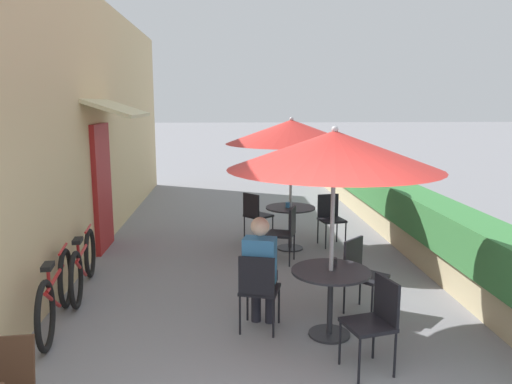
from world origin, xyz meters
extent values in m
cube|color=#D6B784|center=(-2.55, 6.05, 2.10)|extent=(0.24, 12.10, 4.20)
cube|color=maroon|center=(-2.39, 5.44, 1.05)|extent=(0.08, 0.96, 2.10)
cube|color=beige|center=(-2.08, 5.44, 2.35)|extent=(0.78, 1.80, 0.30)
cube|color=tan|center=(2.75, 5.95, 0.23)|extent=(0.44, 11.10, 0.45)
cube|color=#387A3D|center=(2.75, 5.95, 0.73)|extent=(0.60, 10.54, 0.56)
cylinder|color=#28282D|center=(0.75, 2.04, 0.01)|extent=(0.44, 0.44, 0.02)
cylinder|color=#28282D|center=(0.75, 2.04, 0.36)|extent=(0.06, 0.06, 0.70)
cylinder|color=#28282D|center=(0.75, 2.04, 0.71)|extent=(0.83, 0.83, 0.02)
cylinder|color=#B7B7BC|center=(0.75, 2.04, 1.06)|extent=(0.04, 0.04, 2.12)
cone|color=red|center=(0.75, 2.04, 1.97)|extent=(2.15, 2.15, 0.39)
sphere|color=#B7B7BC|center=(0.75, 2.04, 2.18)|extent=(0.07, 0.07, 0.07)
cube|color=black|center=(0.02, 2.24, 0.45)|extent=(0.49, 0.49, 0.04)
cube|color=black|center=(-0.03, 2.06, 0.66)|extent=(0.37, 0.13, 0.42)
cylinder|color=black|center=(0.24, 2.37, 0.23)|extent=(0.02, 0.02, 0.45)
cylinder|color=black|center=(-0.10, 2.46, 0.23)|extent=(0.02, 0.02, 0.45)
cylinder|color=black|center=(0.15, 2.02, 0.23)|extent=(0.02, 0.02, 0.45)
cylinder|color=black|center=(-0.20, 2.12, 0.23)|extent=(0.02, 0.02, 0.45)
cylinder|color=#23232D|center=(0.15, 2.39, 0.24)|extent=(0.11, 0.11, 0.47)
cylinder|color=#23232D|center=(-0.01, 2.44, 0.24)|extent=(0.11, 0.11, 0.47)
cube|color=#23232D|center=(0.05, 2.33, 0.53)|extent=(0.38, 0.43, 0.12)
cube|color=teal|center=(0.02, 2.22, 0.78)|extent=(0.39, 0.30, 0.50)
sphere|color=beige|center=(0.02, 2.24, 1.15)|extent=(0.20, 0.20, 0.20)
cube|color=black|center=(0.94, 1.32, 0.45)|extent=(0.49, 0.49, 0.04)
cube|color=black|center=(1.12, 1.36, 0.66)|extent=(0.13, 0.38, 0.42)
cylinder|color=black|center=(0.72, 1.44, 0.23)|extent=(0.02, 0.02, 0.45)
cylinder|color=black|center=(0.81, 1.10, 0.23)|extent=(0.02, 0.02, 0.45)
cylinder|color=black|center=(1.07, 1.54, 0.23)|extent=(0.02, 0.02, 0.45)
cylinder|color=black|center=(1.16, 1.19, 0.23)|extent=(0.02, 0.02, 0.45)
cube|color=black|center=(1.28, 2.57, 0.45)|extent=(0.57, 0.57, 0.04)
cube|color=black|center=(1.15, 2.71, 0.66)|extent=(0.29, 0.29, 0.42)
cylinder|color=black|center=(1.28, 2.32, 0.23)|extent=(0.02, 0.02, 0.45)
cylinder|color=black|center=(1.54, 2.57, 0.23)|extent=(0.02, 0.02, 0.45)
cylinder|color=black|center=(1.03, 2.58, 0.23)|extent=(0.02, 0.02, 0.45)
cylinder|color=black|center=(1.28, 2.83, 0.23)|extent=(0.02, 0.02, 0.45)
cylinder|color=#232328|center=(0.81, 2.18, 0.77)|extent=(0.07, 0.07, 0.09)
cylinder|color=#28282D|center=(0.73, 5.24, 0.01)|extent=(0.44, 0.44, 0.02)
cylinder|color=#28282D|center=(0.73, 5.24, 0.36)|extent=(0.06, 0.06, 0.70)
cylinder|color=#28282D|center=(0.73, 5.24, 0.71)|extent=(0.83, 0.83, 0.02)
cylinder|color=#B7B7BC|center=(0.73, 5.24, 1.06)|extent=(0.04, 0.04, 2.12)
cone|color=red|center=(0.73, 5.24, 1.97)|extent=(2.15, 2.15, 0.39)
sphere|color=#B7B7BC|center=(0.73, 5.24, 2.18)|extent=(0.07, 0.07, 0.07)
cube|color=black|center=(0.23, 5.81, 0.45)|extent=(0.56, 0.56, 0.04)
cube|color=black|center=(0.10, 5.69, 0.66)|extent=(0.27, 0.30, 0.42)
cylinder|color=black|center=(0.49, 5.79, 0.23)|extent=(0.02, 0.02, 0.45)
cylinder|color=black|center=(0.25, 6.06, 0.23)|extent=(0.02, 0.02, 0.45)
cylinder|color=black|center=(0.22, 5.55, 0.23)|extent=(0.02, 0.02, 0.45)
cylinder|color=black|center=(-0.02, 5.82, 0.23)|extent=(0.02, 0.02, 0.45)
cube|color=black|center=(0.49, 4.53, 0.45)|extent=(0.51, 0.51, 0.04)
cube|color=black|center=(0.67, 4.47, 0.66)|extent=(0.15, 0.37, 0.42)
cylinder|color=black|center=(0.38, 4.76, 0.23)|extent=(0.02, 0.02, 0.45)
cylinder|color=black|center=(0.26, 4.42, 0.23)|extent=(0.02, 0.02, 0.45)
cylinder|color=black|center=(0.72, 4.64, 0.23)|extent=(0.02, 0.02, 0.45)
cylinder|color=black|center=(0.61, 4.30, 0.23)|extent=(0.02, 0.02, 0.45)
cube|color=black|center=(1.47, 5.39, 0.45)|extent=(0.47, 0.47, 0.04)
cube|color=black|center=(1.43, 5.57, 0.66)|extent=(0.38, 0.10, 0.42)
cylinder|color=black|center=(1.33, 5.18, 0.23)|extent=(0.02, 0.02, 0.45)
cylinder|color=black|center=(1.68, 5.25, 0.23)|extent=(0.02, 0.02, 0.45)
cylinder|color=black|center=(1.26, 5.53, 0.23)|extent=(0.02, 0.02, 0.45)
cylinder|color=black|center=(1.61, 5.60, 0.23)|extent=(0.02, 0.02, 0.45)
cylinder|color=teal|center=(0.68, 5.20, 0.77)|extent=(0.07, 0.07, 0.09)
torus|color=black|center=(-2.27, 2.99, 0.36)|extent=(0.15, 0.72, 0.72)
torus|color=black|center=(-2.13, 1.90, 0.36)|extent=(0.15, 0.72, 0.72)
cylinder|color=#B21E1E|center=(-2.20, 2.44, 0.55)|extent=(0.15, 0.85, 0.04)
cylinder|color=#B21E1E|center=(-2.18, 2.25, 0.38)|extent=(0.12, 0.63, 0.41)
cylinder|color=#B21E1E|center=(-2.16, 2.14, 0.66)|extent=(0.04, 0.04, 0.25)
cube|color=black|center=(-2.16, 2.14, 0.79)|extent=(0.13, 0.23, 0.05)
cylinder|color=#B21E1E|center=(-2.26, 2.94, 0.73)|extent=(0.09, 0.46, 0.03)
torus|color=black|center=(-2.26, 4.04, 0.35)|extent=(0.14, 0.70, 0.69)
torus|color=black|center=(-2.14, 2.95, 0.35)|extent=(0.14, 0.70, 0.69)
cylinder|color=#B21E1E|center=(-2.20, 3.49, 0.54)|extent=(0.14, 0.85, 0.04)
cylinder|color=#B21E1E|center=(-2.18, 3.30, 0.36)|extent=(0.11, 0.63, 0.41)
cylinder|color=#B21E1E|center=(-2.17, 3.19, 0.64)|extent=(0.04, 0.04, 0.24)
cube|color=black|center=(-2.17, 3.19, 0.76)|extent=(0.12, 0.23, 0.05)
cylinder|color=#B21E1E|center=(-2.26, 3.99, 0.71)|extent=(0.08, 0.46, 0.03)
camera|label=1|loc=(-0.32, -2.85, 2.43)|focal=35.00mm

